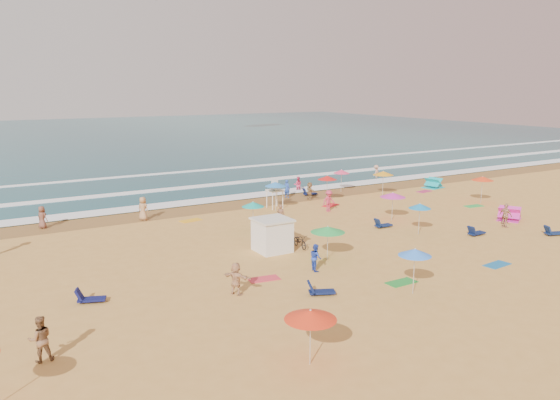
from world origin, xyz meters
TOP-DOWN VIEW (x-y plane):
  - ground at (0.00, 0.00)m, footprint 220.00×220.00m
  - ocean at (0.00, 84.00)m, footprint 220.00×140.00m
  - wet_sand at (0.00, 12.50)m, footprint 220.00×220.00m
  - surf_foam at (0.00, 21.32)m, footprint 200.00×18.70m
  - cabana at (-2.30, -1.19)m, footprint 2.00×2.00m
  - cabana_roof at (-2.30, -1.19)m, footprint 2.20×2.20m
  - bicycle at (-0.40, -1.49)m, footprint 0.75×1.74m
  - lifeguard_stand at (4.06, 9.46)m, footprint 1.20×1.20m
  - beach_umbrellas at (1.49, -0.11)m, footprint 66.39×28.70m
  - loungers at (11.93, -2.16)m, footprint 51.13×22.40m
  - towels at (2.88, -1.45)m, footprint 47.11×21.79m
  - popup_tents at (20.39, 2.99)m, footprint 7.53×15.09m
  - beachgoers at (-1.26, 4.42)m, footprint 46.30×26.81m

SIDE VIEW (x-z plane):
  - ground at x=0.00m, z-range 0.00..0.00m
  - ocean at x=0.00m, z-range -0.09..0.09m
  - wet_sand at x=0.00m, z-range 0.01..0.01m
  - towels at x=2.88m, z-range 0.00..0.03m
  - surf_foam at x=0.00m, z-range 0.08..0.12m
  - loungers at x=11.93m, z-range 0.00..0.34m
  - bicycle at x=-0.40m, z-range 0.00..0.89m
  - popup_tents at x=20.39m, z-range 0.00..1.20m
  - beachgoers at x=-1.26m, z-range -0.23..1.89m
  - cabana at x=-2.30m, z-range 0.00..2.00m
  - lifeguard_stand at x=4.06m, z-range 0.00..2.10m
  - cabana_roof at x=-2.30m, z-range 2.00..2.12m
  - beach_umbrellas at x=1.49m, z-range 1.72..2.53m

